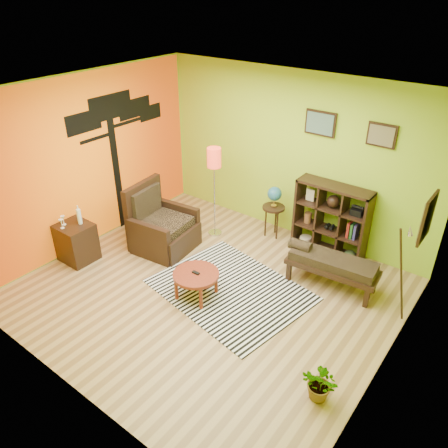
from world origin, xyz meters
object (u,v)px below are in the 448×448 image
Objects in this scene: globe_table at (274,200)px; coffee_table at (196,276)px; side_cabinet at (77,242)px; potted_plant at (321,387)px; floor_lamp at (214,166)px; cube_shelf at (332,220)px; armchair at (161,229)px; bench at (330,263)px.

coffee_table is at bearing -89.36° from globe_table.
side_cabinet is at bearing -130.01° from globe_table.
floor_lamp is at bearing 146.28° from potted_plant.
potted_plant is (4.33, -0.09, -0.15)m from side_cabinet.
side_cabinet is 1.00× the size of globe_table.
floor_lamp is at bearing 119.74° from coffee_table.
cube_shelf is at bearing 40.37° from side_cabinet.
armchair is at bearing -132.48° from globe_table.
coffee_table is at bearing 11.39° from side_cabinet.
floor_lamp is at bearing 57.31° from side_cabinet.
side_cabinet is at bearing -168.61° from coffee_table.
cube_shelf is 0.88× the size of bench.
floor_lamp reaches higher than potted_plant.
cube_shelf reaches higher than armchair.
armchair is 1.97m from globe_table.
side_cabinet is (-0.81, -1.09, -0.01)m from armchair.
coffee_table is 0.69× the size of side_cabinet.
side_cabinet reaches higher than potted_plant.
globe_table is at bearing 32.99° from floor_lamp.
coffee_table is 2.12m from globe_table.
coffee_table is 2.00m from floor_lamp.
cube_shelf is (1.86, 0.69, -0.70)m from floor_lamp.
globe_table is 0.78× the size of cube_shelf.
bench is at bearing -3.92° from floor_lamp.
globe_table is at bearing 130.44° from potted_plant.
potted_plant is (1.21, -2.73, -0.43)m from cube_shelf.
floor_lamp reaches higher than bench.
cube_shelf is (0.98, 2.22, 0.26)m from coffee_table.
globe_table is (1.30, 1.42, 0.38)m from armchair.
armchair reaches higher than potted_plant.
side_cabinet reaches higher than coffee_table.
cube_shelf is 0.95m from bench.
coffee_table is 0.41× the size of floor_lamp.
side_cabinet is at bearing -122.69° from floor_lamp.
coffee_table is 1.49× the size of potted_plant.
bench is (1.40, -0.71, -0.32)m from globe_table.
armchair is 0.69× the size of floor_lamp.
cube_shelf reaches higher than bench.
cube_shelf reaches higher than potted_plant.
armchair is 0.92× the size of cube_shelf.
bench is at bearing 44.97° from coffee_table.
coffee_table is 0.59× the size of armchair.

